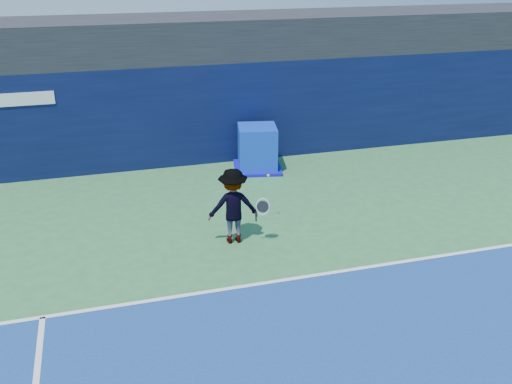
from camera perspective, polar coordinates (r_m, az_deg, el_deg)
The scene contains 7 objects.
ground at distance 9.37m, azimuth 11.80°, elevation -17.57°, with size 80.00×80.00×0.00m, color #32703D.
baseline at distance 11.57m, azimuth 5.04°, elevation -8.42°, with size 24.00×0.10×0.01m, color white.
stadium_band at distance 18.22m, azimuth -4.33°, elevation 15.30°, with size 36.00×3.00×1.20m, color black.
back_wall_assembly at distance 17.66m, azimuth -3.46°, elevation 8.13°, with size 36.00×1.03×3.00m.
equipment_cart at distance 16.85m, azimuth 0.13°, elevation 4.23°, with size 1.61×1.61×1.32m.
tennis_player at distance 12.50m, azimuth -2.30°, elevation -1.40°, with size 1.33×0.76×1.72m.
tennis_ball at distance 13.30m, azimuth 1.23°, elevation 1.67°, with size 0.06×0.06×0.06m.
Camera 1 is at (-3.66, -6.18, 6.03)m, focal length 40.00 mm.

